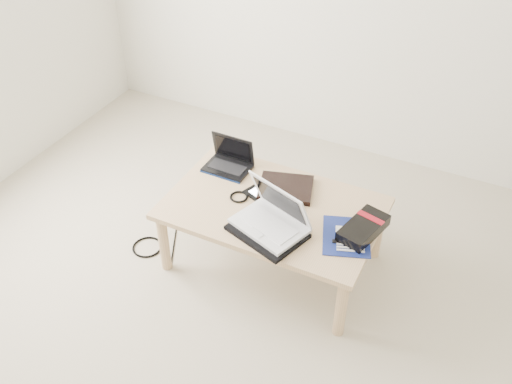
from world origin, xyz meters
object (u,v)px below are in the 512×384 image
at_px(coffee_table, 273,213).
at_px(white_laptop, 273,217).
at_px(gpu_box, 363,228).
at_px(netbook, 229,161).

distance_m(coffee_table, white_laptop, 0.20).
relative_size(white_laptop, gpu_box, 1.32).
relative_size(netbook, gpu_box, 0.82).
height_order(coffee_table, netbook, netbook).
bearing_deg(netbook, white_laptop, -39.06).
distance_m(white_laptop, gpu_box, 0.44).
bearing_deg(netbook, coffee_table, -28.79).
distance_m(coffee_table, netbook, 0.43).
bearing_deg(white_laptop, netbook, 140.94).
relative_size(coffee_table, white_laptop, 2.71).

